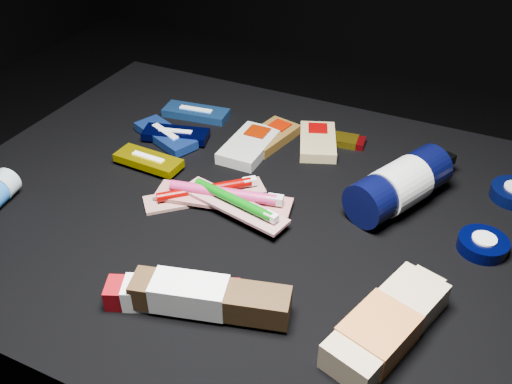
% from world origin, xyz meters
% --- Properties ---
extents(ground, '(3.00, 3.00, 0.00)m').
position_xyz_m(ground, '(0.00, 0.00, 0.00)').
color(ground, black).
rests_on(ground, ground).
extents(cloth_table, '(0.98, 0.78, 0.40)m').
position_xyz_m(cloth_table, '(0.00, 0.00, 0.20)').
color(cloth_table, black).
rests_on(cloth_table, ground).
extents(luna_bar_0, '(0.14, 0.07, 0.02)m').
position_xyz_m(luna_bar_0, '(-0.22, 0.22, 0.41)').
color(luna_bar_0, '#20519E').
rests_on(luna_bar_0, cloth_table).
extents(luna_bar_1, '(0.15, 0.10, 0.02)m').
position_xyz_m(luna_bar_1, '(-0.22, 0.11, 0.41)').
color(luna_bar_1, blue).
rests_on(luna_bar_1, cloth_table).
extents(luna_bar_2, '(0.13, 0.08, 0.02)m').
position_xyz_m(luna_bar_2, '(-0.20, 0.12, 0.41)').
color(luna_bar_2, black).
rests_on(luna_bar_2, cloth_table).
extents(luna_bar_3, '(0.12, 0.05, 0.02)m').
position_xyz_m(luna_bar_3, '(-0.20, 0.02, 0.41)').
color(luna_bar_3, '#C2AC00').
rests_on(luna_bar_3, cloth_table).
extents(clif_bar_0, '(0.09, 0.13, 0.02)m').
position_xyz_m(clif_bar_0, '(-0.04, 0.20, 0.41)').
color(clif_bar_0, brown).
rests_on(clif_bar_0, cloth_table).
extents(clif_bar_1, '(0.07, 0.13, 0.02)m').
position_xyz_m(clif_bar_1, '(-0.06, 0.15, 0.41)').
color(clif_bar_1, '#A5A59F').
rests_on(clif_bar_1, cloth_table).
extents(clif_bar_2, '(0.10, 0.13, 0.02)m').
position_xyz_m(clif_bar_2, '(0.04, 0.22, 0.41)').
color(clif_bar_2, tan).
rests_on(clif_bar_2, cloth_table).
extents(power_bar, '(0.12, 0.05, 0.01)m').
position_xyz_m(power_bar, '(0.07, 0.24, 0.41)').
color(power_bar, maroon).
rests_on(power_bar, cloth_table).
extents(lotion_bottle, '(0.14, 0.23, 0.08)m').
position_xyz_m(lotion_bottle, '(0.22, 0.10, 0.44)').
color(lotion_bottle, black).
rests_on(lotion_bottle, cloth_table).
extents(cream_tin_lower, '(0.07, 0.07, 0.02)m').
position_xyz_m(cream_tin_lower, '(0.36, 0.05, 0.41)').
color(cream_tin_lower, black).
rests_on(cream_tin_lower, cloth_table).
extents(bodywash_bottle, '(0.12, 0.21, 0.04)m').
position_xyz_m(bodywash_bottle, '(0.27, -0.17, 0.42)').
color(bodywash_bottle, '#D0B58B').
rests_on(bodywash_bottle, cloth_table).
extents(toothbrush_pack_0, '(0.18, 0.17, 0.02)m').
position_xyz_m(toothbrush_pack_0, '(-0.06, -0.01, 0.41)').
color(toothbrush_pack_0, beige).
rests_on(toothbrush_pack_0, cloth_table).
extents(toothbrush_pack_1, '(0.23, 0.09, 0.02)m').
position_xyz_m(toothbrush_pack_1, '(-0.03, -0.02, 0.42)').
color(toothbrush_pack_1, '#B8B0AC').
rests_on(toothbrush_pack_1, cloth_table).
extents(toothbrush_pack_2, '(0.19, 0.08, 0.02)m').
position_xyz_m(toothbrush_pack_2, '(-0.00, -0.03, 0.42)').
color(toothbrush_pack_2, silver).
rests_on(toothbrush_pack_2, cloth_table).
extents(toothpaste_carton_red, '(0.17, 0.10, 0.03)m').
position_xyz_m(toothpaste_carton_red, '(0.01, -0.24, 0.42)').
color(toothpaste_carton_red, maroon).
rests_on(toothpaste_carton_red, cloth_table).
extents(toothpaste_carton_green, '(0.21, 0.10, 0.04)m').
position_xyz_m(toothpaste_carton_green, '(0.05, -0.23, 0.42)').
color(toothpaste_carton_green, '#402A15').
rests_on(toothpaste_carton_green, cloth_table).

